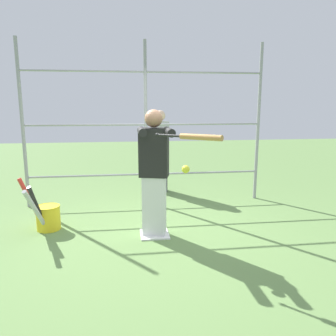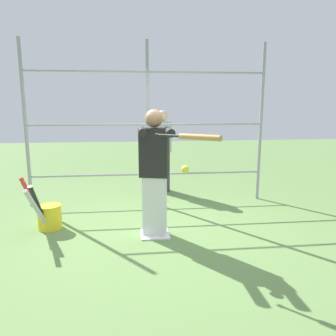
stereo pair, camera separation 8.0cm
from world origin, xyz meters
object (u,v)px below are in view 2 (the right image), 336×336
at_px(batter, 155,169).
at_px(bat_bucket, 48,215).
at_px(softball_in_flight, 185,169).
at_px(bystander_behind_fence, 163,150).
at_px(baseball_bat_swinging, 194,137).

relative_size(batter, bat_bucket, 2.19).
bearing_deg(bat_bucket, softball_in_flight, 150.81).
height_order(batter, softball_in_flight, batter).
distance_m(batter, bat_bucket, 1.77).
bearing_deg(softball_in_flight, bystander_behind_fence, -90.58).
bearing_deg(baseball_bat_swinging, batter, -66.13).
distance_m(baseball_bat_swinging, bystander_behind_fence, 3.29).
bearing_deg(bystander_behind_fence, softball_in_flight, 89.42).
relative_size(bat_bucket, bystander_behind_fence, 0.47).
height_order(bat_bucket, bystander_behind_fence, bystander_behind_fence).
bearing_deg(baseball_bat_swinging, bystander_behind_fence, -89.51).
xyz_separation_m(baseball_bat_swinging, bystander_behind_fence, (0.03, -3.24, -0.58)).
xyz_separation_m(batter, softball_in_flight, (-0.31, 0.64, 0.12)).
xyz_separation_m(softball_in_flight, bystander_behind_fence, (-0.03, -3.04, -0.18)).
height_order(batter, bystander_behind_fence, batter).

